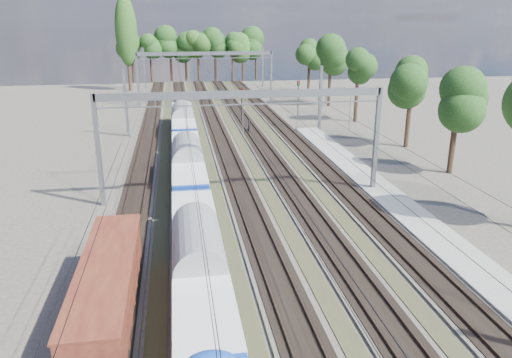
{
  "coord_description": "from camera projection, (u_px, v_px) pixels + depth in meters",
  "views": [
    {
      "loc": [
        -5.28,
        -9.45,
        14.52
      ],
      "look_at": [
        0.46,
        26.21,
        2.8
      ],
      "focal_mm": 35.0,
      "sensor_mm": 36.0,
      "label": 1
    }
  ],
  "objects": [
    {
      "name": "catenary",
      "position": [
        221.0,
        86.0,
        61.7
      ],
      "size": [
        25.65,
        130.0,
        9.0
      ],
      "color": "gray",
      "rests_on": "ground"
    },
    {
      "name": "freight_boxcar",
      "position": [
        108.0,
        288.0,
        24.31
      ],
      "size": [
        2.56,
        12.35,
        3.18
      ],
      "color": "black",
      "rests_on": "ground"
    },
    {
      "name": "signal_near",
      "position": [
        242.0,
        101.0,
        70.97
      ],
      "size": [
        0.31,
        0.29,
        5.05
      ],
      "rotation": [
        0.0,
        0.0,
        0.02
      ],
      "color": "black",
      "rests_on": "ground"
    },
    {
      "name": "worker",
      "position": [
        249.0,
        127.0,
        65.54
      ],
      "size": [
        0.43,
        0.63,
        1.68
      ],
      "primitive_type": "imported",
      "rotation": [
        0.0,
        0.0,
        1.53
      ],
      "color": "black",
      "rests_on": "ground"
    },
    {
      "name": "poplar",
      "position": [
        126.0,
        31.0,
        100.32
      ],
      "size": [
        4.4,
        4.4,
        19.04
      ],
      "color": "black",
      "rests_on": "ground"
    },
    {
      "name": "signal_far",
      "position": [
        298.0,
        95.0,
        73.19
      ],
      "size": [
        0.37,
        0.34,
        5.75
      ],
      "rotation": [
        0.0,
        0.0,
        0.11
      ],
      "color": "black",
      "rests_on": "ground"
    },
    {
      "name": "track_bed",
      "position": [
        226.0,
        151.0,
        56.38
      ],
      "size": [
        21.0,
        130.0,
        0.34
      ],
      "color": "#47423A",
      "rests_on": "ground"
    },
    {
      "name": "tree_belt",
      "position": [
        236.0,
        51.0,
        100.46
      ],
      "size": [
        40.44,
        102.12,
        11.86
      ],
      "color": "black",
      "rests_on": "ground"
    },
    {
      "name": "platform",
      "position": [
        434.0,
        234.0,
        34.7
      ],
      "size": [
        3.0,
        70.0,
        0.3
      ],
      "primitive_type": "cube",
      "color": "gray",
      "rests_on": "ground"
    },
    {
      "name": "emu_train",
      "position": [
        188.0,
        159.0,
        44.77
      ],
      "size": [
        2.78,
        58.8,
        4.06
      ],
      "color": "black",
      "rests_on": "ground"
    }
  ]
}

